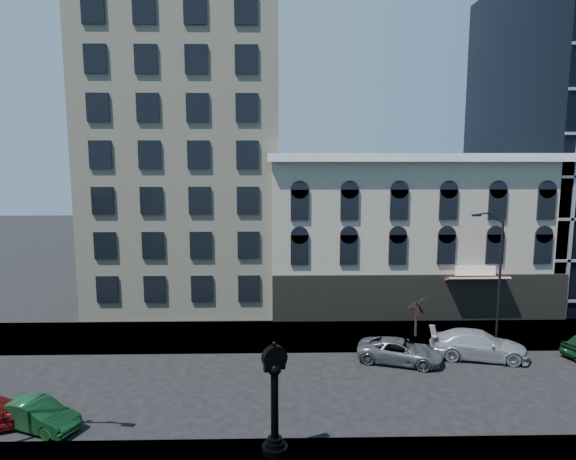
{
  "coord_description": "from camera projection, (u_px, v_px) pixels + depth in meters",
  "views": [
    {
      "loc": [
        1.32,
        -25.84,
        12.4
      ],
      "look_at": [
        2.0,
        4.0,
        8.0
      ],
      "focal_mm": 32.0,
      "sensor_mm": 36.0,
      "label": 1
    }
  ],
  "objects": [
    {
      "name": "cream_tower",
      "position": [
        188.0,
        71.0,
        43.06
      ],
      "size": [
        15.9,
        15.4,
        42.5
      ],
      "color": "beige",
      "rests_on": "ground"
    },
    {
      "name": "street_lamp_far",
      "position": [
        493.0,
        243.0,
        32.49
      ],
      "size": [
        2.28,
        0.69,
        8.87
      ],
      "rotation": [
        0.0,
        0.0,
        3.33
      ],
      "color": "black",
      "rests_on": "sidewalk_far"
    },
    {
      "name": "bare_tree_far",
      "position": [
        417.0,
        302.0,
        34.7
      ],
      "size": [
        1.85,
        1.85,
        3.18
      ],
      "color": "black",
      "rests_on": "sidewalk_far"
    },
    {
      "name": "ground",
      "position": [
        252.0,
        389.0,
        27.33
      ],
      "size": [
        160.0,
        160.0,
        0.0
      ],
      "primitive_type": "plane",
      "color": "black",
      "rests_on": "ground"
    },
    {
      "name": "car_near_b",
      "position": [
        37.0,
        415.0,
        23.32
      ],
      "size": [
        4.31,
        2.9,
        1.34
      ],
      "primitive_type": "imported",
      "rotation": [
        0.0,
        0.0,
        1.17
      ],
      "color": "#143F1E",
      "rests_on": "ground"
    },
    {
      "name": "sidewalk_far",
      "position": [
        258.0,
        336.0,
        35.24
      ],
      "size": [
        160.0,
        6.0,
        0.12
      ],
      "primitive_type": "cube",
      "color": "gray",
      "rests_on": "ground"
    },
    {
      "name": "street_clock",
      "position": [
        275.0,
        403.0,
        21.03
      ],
      "size": [
        1.09,
        1.09,
        4.83
      ],
      "rotation": [
        0.0,
        0.0,
        0.41
      ],
      "color": "black",
      "rests_on": "sidewalk_near"
    },
    {
      "name": "car_far_a",
      "position": [
        400.0,
        351.0,
        30.81
      ],
      "size": [
        5.49,
        3.8,
        1.39
      ],
      "primitive_type": "imported",
      "rotation": [
        0.0,
        0.0,
        1.24
      ],
      "color": "#595B60",
      "rests_on": "ground"
    },
    {
      "name": "victorian_row",
      "position": [
        405.0,
        233.0,
        42.45
      ],
      "size": [
        22.6,
        11.19,
        12.5
      ],
      "color": "#A99E8B",
      "rests_on": "ground"
    },
    {
      "name": "car_far_b",
      "position": [
        479.0,
        345.0,
        31.44
      ],
      "size": [
        6.2,
        3.57,
        1.69
      ],
      "primitive_type": "imported",
      "rotation": [
        0.0,
        0.0,
        1.35
      ],
      "color": "#A5A8AD",
      "rests_on": "ground"
    }
  ]
}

